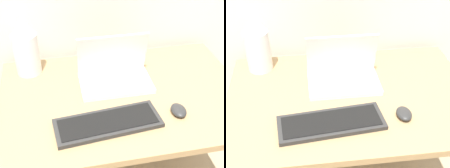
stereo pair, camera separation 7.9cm
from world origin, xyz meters
The scene contains 5 objects.
desk centered at (0.00, 0.37, 0.65)m, with size 1.10×0.74×0.75m.
laptop centered at (-0.02, 0.48, 0.80)m, with size 0.33×0.22×0.23m.
keyboard centered at (-0.11, 0.19, 0.76)m, with size 0.43×0.19×0.02m.
mouse centered at (0.19, 0.20, 0.76)m, with size 0.06×0.09×0.03m.
vase centered at (-0.41, 0.64, 0.89)m, with size 0.12×0.12×0.29m.
Camera 2 is at (-0.19, -0.71, 1.60)m, focal length 50.00 mm.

